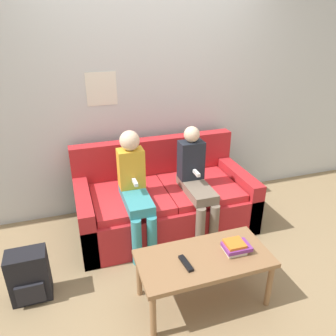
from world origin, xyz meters
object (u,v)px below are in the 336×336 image
at_px(person_left, 135,186).
at_px(person_right, 196,179).
at_px(couch, 164,201).
at_px(tv_remote, 186,263).
at_px(coffee_table, 204,262).
at_px(backpack, 29,276).

xyz_separation_m(person_left, person_right, (0.60, -0.01, -0.03)).
bearing_deg(couch, person_right, -39.13).
relative_size(person_left, person_right, 1.02).
distance_m(person_right, tv_remote, 1.03).
distance_m(coffee_table, backpack, 1.35).
relative_size(coffee_table, person_left, 0.89).
bearing_deg(couch, coffee_table, -91.38).
xyz_separation_m(couch, tv_remote, (-0.19, -1.12, 0.16)).
height_order(coffee_table, backpack, backpack).
relative_size(coffee_table, person_right, 0.91).
bearing_deg(couch, person_left, -149.07).
bearing_deg(coffee_table, person_left, 109.70).
bearing_deg(coffee_table, backpack, 160.86).
xyz_separation_m(person_right, tv_remote, (-0.45, -0.91, -0.16)).
relative_size(couch, backpack, 4.13).
relative_size(couch, person_right, 1.62).
distance_m(person_right, backpack, 1.66).
bearing_deg(person_left, tv_remote, -80.36).
bearing_deg(person_right, couch, 140.87).
distance_m(tv_remote, backpack, 1.23).
height_order(couch, backpack, couch).
xyz_separation_m(couch, backpack, (-1.30, -0.65, -0.07)).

